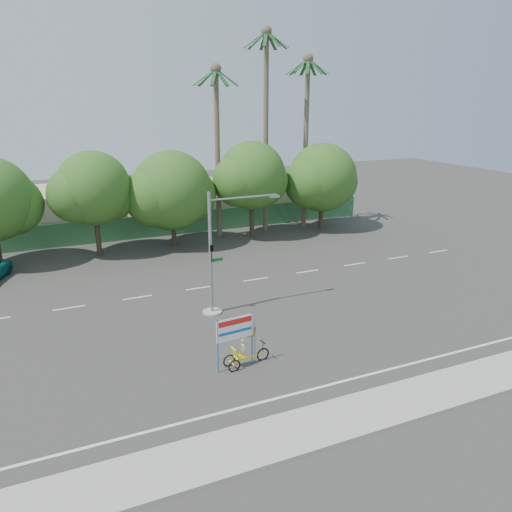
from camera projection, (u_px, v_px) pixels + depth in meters
name	position (u px, v px, depth m)	size (l,w,h in m)	color
ground	(282.00, 333.00, 26.11)	(120.00, 120.00, 0.00)	#33302D
sidewalk_near	(368.00, 411.00, 19.55)	(50.00, 2.40, 0.12)	gray
fence	(175.00, 224.00, 44.55)	(38.00, 0.08, 2.00)	#336B3D
building_left	(51.00, 213.00, 44.34)	(12.00, 8.00, 4.00)	#BBB295
building_right	(239.00, 199.00, 51.30)	(14.00, 8.00, 3.60)	#BBB295
tree_left	(93.00, 191.00, 37.57)	(6.66, 5.60, 8.07)	#473828
tree_center	(171.00, 193.00, 40.04)	(7.62, 6.40, 7.85)	#473828
tree_right	(251.00, 178.00, 42.49)	(6.90, 5.80, 8.36)	#473828
tree_far_right	(322.00, 180.00, 45.36)	(7.38, 6.20, 7.94)	#473828
palm_tall	(266.00, 113.00, 43.00)	(3.73, 3.79, 17.45)	#70604C
palm_mid	(306.00, 125.00, 44.85)	(3.73, 3.79, 15.45)	#70604C
palm_short	(217.00, 134.00, 41.76)	(3.73, 3.79, 14.45)	#70604C
traffic_signal	(216.00, 264.00, 27.85)	(4.72, 1.10, 7.00)	gray
trike_billboard	(240.00, 345.00, 22.62)	(2.67, 0.70, 2.63)	black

